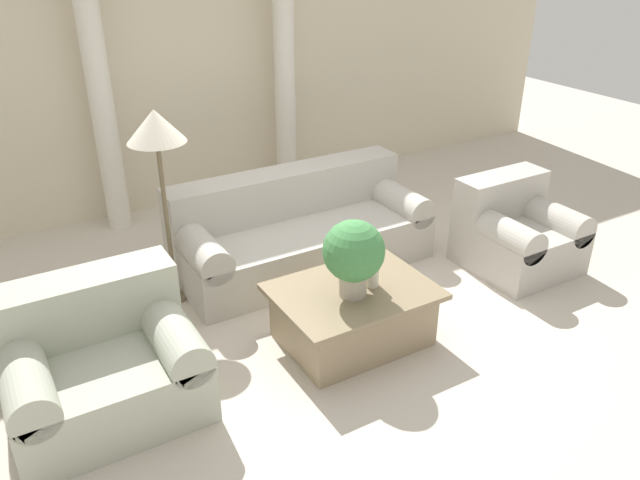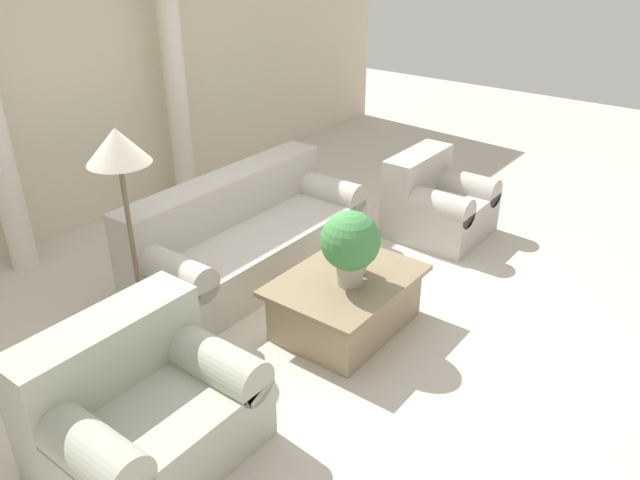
% 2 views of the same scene
% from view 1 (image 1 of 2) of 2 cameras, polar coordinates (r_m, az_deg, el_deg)
% --- Properties ---
extents(ground_plane, '(16.00, 16.00, 0.00)m').
position_cam_1_polar(ground_plane, '(5.12, 0.04, -5.91)').
color(ground_plane, beige).
extents(wall_back, '(10.00, 0.06, 3.20)m').
position_cam_1_polar(wall_back, '(6.84, -11.84, 16.44)').
color(wall_back, beige).
rests_on(wall_back, ground_plane).
extents(sofa_long, '(2.24, 0.94, 0.82)m').
position_cam_1_polar(sofa_long, '(5.59, -1.90, 0.93)').
color(sofa_long, '#B7B2A8').
rests_on(sofa_long, ground_plane).
extents(loveseat, '(1.15, 0.94, 0.82)m').
position_cam_1_polar(loveseat, '(4.19, -19.44, -10.33)').
color(loveseat, '#ADB29E').
rests_on(loveseat, ground_plane).
extents(coffee_table, '(1.13, 0.84, 0.44)m').
position_cam_1_polar(coffee_table, '(4.60, 3.00, -6.78)').
color(coffee_table, '#998466').
rests_on(coffee_table, ground_plane).
extents(potted_plant, '(0.43, 0.43, 0.56)m').
position_cam_1_polar(potted_plant, '(4.26, 3.09, -1.22)').
color(potted_plant, '#B2A893').
rests_on(potted_plant, coffee_table).
extents(pillar_candle, '(0.10, 0.10, 0.22)m').
position_cam_1_polar(pillar_candle, '(4.49, 4.79, -2.96)').
color(pillar_candle, silver).
rests_on(pillar_candle, coffee_table).
extents(floor_lamp, '(0.44, 0.44, 1.59)m').
position_cam_1_polar(floor_lamp, '(4.77, -14.74, 9.32)').
color(floor_lamp, brown).
rests_on(floor_lamp, ground_plane).
extents(column_left, '(0.32, 0.32, 2.59)m').
position_cam_1_polar(column_left, '(6.34, -19.41, 12.15)').
color(column_left, silver).
rests_on(column_left, ground_plane).
extents(column_right, '(0.32, 0.32, 2.59)m').
position_cam_1_polar(column_right, '(6.96, -3.26, 14.80)').
color(column_right, silver).
rests_on(column_right, ground_plane).
extents(armchair, '(0.88, 0.87, 0.79)m').
position_cam_1_polar(armchair, '(5.83, 17.47, 0.83)').
color(armchair, '#B7B2A8').
rests_on(armchair, ground_plane).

